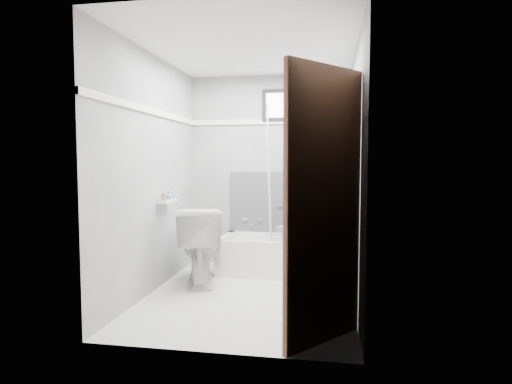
% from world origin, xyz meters
% --- Properties ---
extents(floor, '(2.60, 2.60, 0.00)m').
position_xyz_m(floor, '(0.00, 0.00, 0.00)').
color(floor, white).
rests_on(floor, ground).
extents(ceiling, '(2.60, 2.60, 0.00)m').
position_xyz_m(ceiling, '(0.00, 0.00, 2.40)').
color(ceiling, silver).
rests_on(ceiling, floor).
extents(wall_back, '(2.00, 0.02, 2.40)m').
position_xyz_m(wall_back, '(0.00, 1.30, 1.20)').
color(wall_back, gray).
rests_on(wall_back, floor).
extents(wall_front, '(2.00, 0.02, 2.40)m').
position_xyz_m(wall_front, '(0.00, -1.30, 1.20)').
color(wall_front, gray).
rests_on(wall_front, floor).
extents(wall_left, '(0.02, 2.60, 2.40)m').
position_xyz_m(wall_left, '(-1.00, 0.00, 1.20)').
color(wall_left, gray).
rests_on(wall_left, floor).
extents(wall_right, '(0.02, 2.60, 2.40)m').
position_xyz_m(wall_right, '(1.00, 0.00, 1.20)').
color(wall_right, gray).
rests_on(wall_right, floor).
extents(bathtub, '(1.50, 0.70, 0.42)m').
position_xyz_m(bathtub, '(0.23, 0.93, 0.21)').
color(bathtub, white).
rests_on(bathtub, floor).
extents(office_chair, '(0.73, 0.73, 0.95)m').
position_xyz_m(office_chair, '(0.45, 0.98, 0.60)').
color(office_chair, slate).
rests_on(office_chair, bathtub).
extents(toilet, '(0.69, 0.94, 0.82)m').
position_xyz_m(toilet, '(-0.62, 0.34, 0.41)').
color(toilet, white).
rests_on(toilet, floor).
extents(door, '(0.78, 0.78, 2.00)m').
position_xyz_m(door, '(0.98, -1.28, 1.00)').
color(door, '#53301F').
rests_on(door, floor).
extents(window, '(0.66, 0.04, 0.40)m').
position_xyz_m(window, '(0.25, 1.29, 2.02)').
color(window, black).
rests_on(window, wall_back).
extents(backerboard, '(1.50, 0.02, 0.78)m').
position_xyz_m(backerboard, '(0.25, 1.29, 0.80)').
color(backerboard, '#4C4C4F').
rests_on(backerboard, wall_back).
extents(trim_back, '(2.00, 0.02, 0.06)m').
position_xyz_m(trim_back, '(0.00, 1.29, 1.82)').
color(trim_back, white).
rests_on(trim_back, wall_back).
extents(trim_left, '(0.02, 2.60, 0.06)m').
position_xyz_m(trim_left, '(-0.99, 0.00, 1.82)').
color(trim_left, white).
rests_on(trim_left, wall_left).
extents(pole, '(0.02, 0.42, 1.91)m').
position_xyz_m(pole, '(0.04, 1.06, 1.05)').
color(pole, white).
rests_on(pole, bathtub).
extents(shelf, '(0.10, 0.32, 0.02)m').
position_xyz_m(shelf, '(-0.93, 0.21, 0.90)').
color(shelf, white).
rests_on(shelf, wall_left).
extents(soap_bottle_a, '(0.05, 0.05, 0.10)m').
position_xyz_m(soap_bottle_a, '(-0.94, 0.13, 0.97)').
color(soap_bottle_a, '#96704B').
rests_on(soap_bottle_a, shelf).
extents(soap_bottle_b, '(0.08, 0.08, 0.10)m').
position_xyz_m(soap_bottle_b, '(-0.94, 0.27, 0.96)').
color(soap_bottle_b, slate).
rests_on(soap_bottle_b, shelf).
extents(faucet, '(0.26, 0.10, 0.16)m').
position_xyz_m(faucet, '(-0.20, 1.27, 0.55)').
color(faucet, silver).
rests_on(faucet, wall_back).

